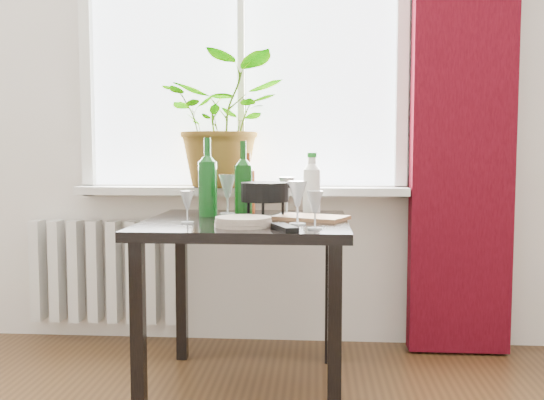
# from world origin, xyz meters

# --- Properties ---
(window) EXTENTS (1.72, 0.08, 1.62)m
(window) POSITION_xyz_m (0.00, 2.22, 1.60)
(window) COLOR white
(window) RESTS_ON ground
(windowsill) EXTENTS (1.72, 0.20, 0.04)m
(windowsill) POSITION_xyz_m (0.00, 2.15, 0.82)
(windowsill) COLOR silver
(windowsill) RESTS_ON ground
(curtain) EXTENTS (0.50, 0.12, 2.56)m
(curtain) POSITION_xyz_m (1.12, 2.12, 1.30)
(curtain) COLOR #39050D
(curtain) RESTS_ON ground
(radiator) EXTENTS (0.80, 0.10, 0.55)m
(radiator) POSITION_xyz_m (-0.75, 2.18, 0.38)
(radiator) COLOR silver
(radiator) RESTS_ON ground
(table) EXTENTS (0.85, 0.85, 0.74)m
(table) POSITION_xyz_m (0.10, 1.55, 0.65)
(table) COLOR black
(table) RESTS_ON ground
(potted_plant) EXTENTS (0.62, 0.54, 0.67)m
(potted_plant) POSITION_xyz_m (-0.08, 2.12, 1.18)
(potted_plant) COLOR #447A20
(potted_plant) RESTS_ON windowsill
(wine_bottle_left) EXTENTS (0.09, 0.09, 0.36)m
(wine_bottle_left) POSITION_xyz_m (-0.09, 1.69, 0.92)
(wine_bottle_left) COLOR #0D4713
(wine_bottle_left) RESTS_ON table
(wine_bottle_right) EXTENTS (0.08, 0.08, 0.34)m
(wine_bottle_right) POSITION_xyz_m (0.07, 1.70, 0.91)
(wine_bottle_right) COLOR #0C3F0E
(wine_bottle_right) RESTS_ON table
(bottle_amber) EXTENTS (0.08, 0.08, 0.29)m
(bottle_amber) POSITION_xyz_m (0.07, 1.87, 0.88)
(bottle_amber) COLOR maroon
(bottle_amber) RESTS_ON table
(cleaning_bottle) EXTENTS (0.11, 0.11, 0.29)m
(cleaning_bottle) POSITION_xyz_m (0.37, 1.89, 0.88)
(cleaning_bottle) COLOR white
(cleaning_bottle) RESTS_ON table
(wineglass_front_right) EXTENTS (0.08, 0.08, 0.18)m
(wineglass_front_right) POSITION_xyz_m (0.32, 1.40, 0.83)
(wineglass_front_right) COLOR silver
(wineglass_front_right) RESTS_ON table
(wineglass_far_right) EXTENTS (0.07, 0.07, 0.15)m
(wineglass_far_right) POSITION_xyz_m (0.39, 1.26, 0.81)
(wineglass_far_right) COLOR silver
(wineglass_far_right) RESTS_ON table
(wineglass_back_center) EXTENTS (0.09, 0.09, 0.18)m
(wineglass_back_center) POSITION_xyz_m (0.26, 1.77, 0.83)
(wineglass_back_center) COLOR silver
(wineglass_back_center) RESTS_ON table
(wineglass_back_left) EXTENTS (0.09, 0.09, 0.19)m
(wineglass_back_left) POSITION_xyz_m (-0.01, 1.77, 0.83)
(wineglass_back_left) COLOR silver
(wineglass_back_left) RESTS_ON table
(wineglass_front_left) EXTENTS (0.06, 0.06, 0.13)m
(wineglass_front_left) POSITION_xyz_m (-0.12, 1.41, 0.81)
(wineglass_front_left) COLOR #B6BFC4
(wineglass_front_left) RESTS_ON table
(plate_stack) EXTENTS (0.23, 0.23, 0.04)m
(plate_stack) POSITION_xyz_m (0.11, 1.32, 0.76)
(plate_stack) COLOR #BDAD9D
(plate_stack) RESTS_ON table
(fondue_pot) EXTENTS (0.26, 0.23, 0.16)m
(fondue_pot) POSITION_xyz_m (0.18, 1.58, 0.82)
(fondue_pot) COLOR black
(fondue_pot) RESTS_ON table
(tv_remote) EXTENTS (0.11, 0.18, 0.02)m
(tv_remote) POSITION_xyz_m (0.28, 1.23, 0.75)
(tv_remote) COLOR black
(tv_remote) RESTS_ON table
(cutting_board) EXTENTS (0.35, 0.29, 0.02)m
(cutting_board) POSITION_xyz_m (0.37, 1.58, 0.75)
(cutting_board) COLOR #9B6D46
(cutting_board) RESTS_ON table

